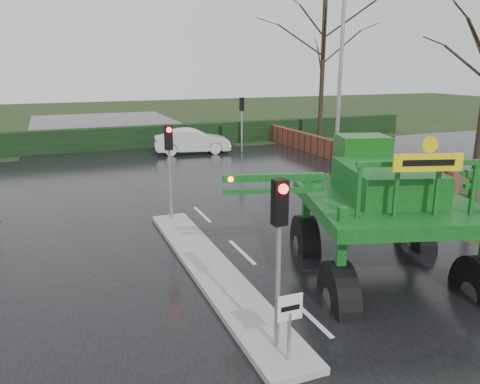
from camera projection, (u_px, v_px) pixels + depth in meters
name	position (u px, v px, depth m)	size (l,w,h in m)	color
ground	(308.00, 316.00, 10.58)	(140.00, 140.00, 0.00)	black
road_main	(188.00, 201.00, 19.54)	(14.00, 80.00, 0.02)	black
road_cross	(157.00, 172.00, 24.91)	(80.00, 12.00, 0.02)	black
median_island	(212.00, 270.00, 12.78)	(1.20, 10.00, 0.16)	gray
hedge_row	(132.00, 138.00, 31.88)	(44.00, 0.90, 1.50)	black
brick_wall	(327.00, 148.00, 28.54)	(0.40, 20.00, 1.20)	#592D1E
keep_left_sign	(290.00, 317.00, 8.49)	(0.50, 0.07, 1.35)	gray
traffic_signal_near	(279.00, 229.00, 8.53)	(0.26, 0.33, 3.52)	gray
traffic_signal_mid	(169.00, 152.00, 16.15)	(0.26, 0.33, 3.52)	gray
traffic_signal_far	(242.00, 112.00, 30.17)	(0.26, 0.33, 3.52)	gray
street_light_right	(336.00, 55.00, 22.72)	(3.85, 0.30, 10.00)	gray
tree_right_far	(323.00, 51.00, 32.38)	(7.00, 7.00, 12.05)	black
crop_sprayer	(341.00, 205.00, 10.83)	(8.59, 6.50, 4.98)	black
white_sedan	(193.00, 154.00, 30.21)	(1.67, 4.78, 1.58)	silver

